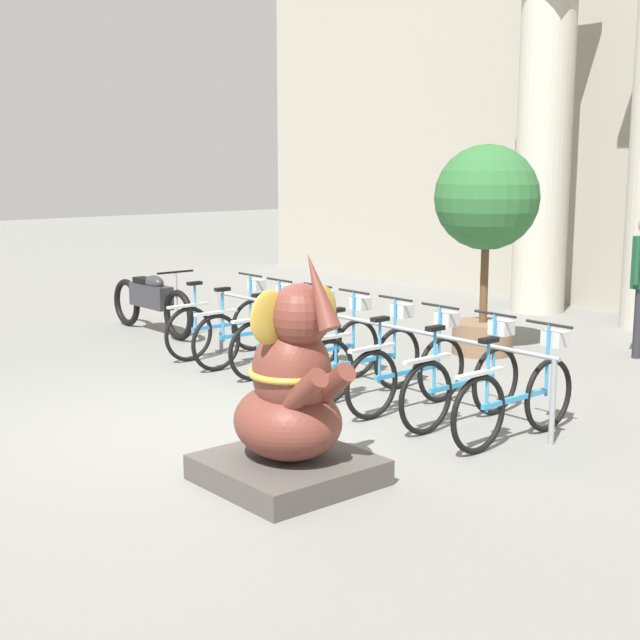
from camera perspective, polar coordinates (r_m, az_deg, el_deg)
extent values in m
plane|color=slate|center=(8.23, -7.09, -6.80)|extent=(60.00, 60.00, 0.00)
cylinder|color=#BCB7A8|center=(14.66, 14.11, 10.25)|extent=(0.85, 0.85, 5.00)
cylinder|color=gray|center=(11.39, -6.37, -0.13)|extent=(0.05, 0.05, 0.75)
cylinder|color=gray|center=(7.83, 14.67, -5.09)|extent=(0.05, 0.05, 0.75)
cylinder|color=gray|center=(9.37, 2.18, 0.05)|extent=(5.11, 0.04, 0.04)
torus|color=black|center=(11.38, -4.29, -0.31)|extent=(0.05, 0.67, 0.67)
torus|color=black|center=(10.85, -8.40, -0.90)|extent=(0.05, 0.67, 0.67)
cube|color=#338CC6|center=(11.10, -6.30, -0.35)|extent=(0.04, 0.86, 0.04)
cube|color=#BCBCBC|center=(10.79, -8.45, 0.92)|extent=(0.06, 0.56, 0.03)
cylinder|color=#338CC6|center=(10.85, -7.99, 0.69)|extent=(0.03, 0.03, 0.59)
cube|color=black|center=(10.80, -8.03, 2.34)|extent=(0.08, 0.18, 0.04)
cylinder|color=#338CC6|center=(11.30, -4.48, 1.28)|extent=(0.03, 0.03, 0.65)
cylinder|color=black|center=(11.25, -4.50, 2.90)|extent=(0.48, 0.03, 0.03)
cube|color=#BCBCBC|center=(11.33, -4.08, 2.24)|extent=(0.20, 0.16, 0.14)
torus|color=black|center=(10.85, -2.43, -0.80)|extent=(0.05, 0.67, 0.67)
torus|color=black|center=(10.30, -6.66, -1.45)|extent=(0.05, 0.67, 0.67)
cube|color=#338CC6|center=(10.56, -4.49, -0.85)|extent=(0.04, 0.86, 0.04)
cube|color=#BCBCBC|center=(10.24, -6.70, 0.47)|extent=(0.06, 0.56, 0.03)
cylinder|color=#338CC6|center=(10.30, -6.23, 0.23)|extent=(0.03, 0.03, 0.59)
cube|color=black|center=(10.25, -6.26, 1.97)|extent=(0.08, 0.18, 0.04)
cylinder|color=#338CC6|center=(10.77, -2.61, 0.86)|extent=(0.03, 0.03, 0.65)
cylinder|color=black|center=(10.72, -2.62, 2.57)|extent=(0.48, 0.03, 0.03)
cube|color=#BCBCBC|center=(10.80, -2.20, 1.88)|extent=(0.20, 0.16, 0.14)
torus|color=black|center=(10.39, 0.02, -1.27)|extent=(0.05, 0.67, 0.67)
torus|color=black|center=(9.81, -4.27, -1.98)|extent=(0.05, 0.67, 0.67)
cube|color=#338CC6|center=(10.09, -2.07, -1.34)|extent=(0.04, 0.86, 0.04)
cube|color=#BCBCBC|center=(9.75, -4.30, 0.03)|extent=(0.06, 0.56, 0.03)
cylinder|color=#338CC6|center=(9.81, -3.82, -0.22)|extent=(0.03, 0.03, 0.59)
cube|color=black|center=(9.76, -3.84, 1.60)|extent=(0.08, 0.18, 0.04)
cylinder|color=#338CC6|center=(10.31, -0.15, 0.46)|extent=(0.03, 0.03, 0.65)
cylinder|color=black|center=(10.26, -0.15, 2.24)|extent=(0.48, 0.03, 0.03)
cube|color=#BCBCBC|center=(10.35, 0.27, 1.52)|extent=(0.20, 0.16, 0.14)
torus|color=black|center=(9.91, 2.32, -1.85)|extent=(0.05, 0.67, 0.67)
torus|color=black|center=(9.30, -2.05, -2.64)|extent=(0.05, 0.67, 0.67)
cube|color=#338CC6|center=(9.58, 0.21, -1.94)|extent=(0.04, 0.86, 0.04)
cube|color=#BCBCBC|center=(9.23, -2.06, -0.52)|extent=(0.06, 0.56, 0.03)
cylinder|color=#338CC6|center=(9.30, -1.58, -0.78)|extent=(0.03, 0.03, 0.59)
cube|color=black|center=(9.24, -1.59, 1.14)|extent=(0.08, 0.18, 0.04)
cylinder|color=#338CC6|center=(9.82, 2.17, -0.03)|extent=(0.03, 0.03, 0.65)
cylinder|color=black|center=(9.77, 2.18, 1.83)|extent=(0.48, 0.03, 0.03)
cube|color=#BCBCBC|center=(9.85, 2.60, 1.08)|extent=(0.20, 0.16, 0.14)
torus|color=black|center=(9.45, 4.95, -2.46)|extent=(0.05, 0.67, 0.67)
torus|color=black|center=(8.81, 0.53, -3.35)|extent=(0.05, 0.67, 0.67)
cube|color=#338CC6|center=(9.11, 2.82, -2.59)|extent=(0.04, 0.86, 0.04)
cube|color=#BCBCBC|center=(8.73, 0.53, -1.12)|extent=(0.06, 0.56, 0.03)
cylinder|color=#338CC6|center=(8.81, 1.02, -1.39)|extent=(0.03, 0.03, 0.59)
cube|color=black|center=(8.75, 1.03, 0.64)|extent=(0.08, 0.18, 0.04)
cylinder|color=#338CC6|center=(9.36, 4.81, -0.57)|extent=(0.03, 0.03, 0.65)
cylinder|color=black|center=(9.30, 4.84, 1.39)|extent=(0.48, 0.03, 0.03)
cube|color=#BCBCBC|center=(9.39, 5.26, 0.61)|extent=(0.20, 0.16, 0.14)
torus|color=black|center=(9.00, 7.77, -3.15)|extent=(0.05, 0.67, 0.67)
torus|color=black|center=(8.33, 3.32, -4.15)|extent=(0.05, 0.67, 0.67)
cube|color=#338CC6|center=(8.65, 5.64, -3.31)|extent=(0.04, 0.86, 0.04)
cube|color=#BCBCBC|center=(8.25, 3.34, -1.80)|extent=(0.06, 0.56, 0.03)
cylinder|color=#338CC6|center=(8.33, 3.84, -2.07)|extent=(0.03, 0.03, 0.59)
cube|color=black|center=(8.27, 3.86, 0.06)|extent=(0.08, 0.18, 0.04)
cylinder|color=#338CC6|center=(8.91, 7.64, -1.17)|extent=(0.03, 0.03, 0.65)
cylinder|color=black|center=(8.85, 7.69, 0.89)|extent=(0.48, 0.03, 0.03)
cube|color=#BCBCBC|center=(8.95, 8.10, 0.07)|extent=(0.20, 0.16, 0.14)
torus|color=black|center=(8.63, 11.16, -3.82)|extent=(0.05, 0.67, 0.67)
torus|color=black|center=(7.93, 6.79, -4.95)|extent=(0.05, 0.67, 0.67)
cube|color=#338CC6|center=(8.26, 9.08, -4.03)|extent=(0.04, 0.86, 0.04)
cube|color=#BCBCBC|center=(7.84, 6.85, -2.48)|extent=(0.06, 0.56, 0.03)
cylinder|color=#338CC6|center=(7.93, 7.33, -2.76)|extent=(0.03, 0.03, 0.59)
cube|color=black|center=(7.86, 7.38, -0.53)|extent=(0.08, 0.18, 0.04)
cylinder|color=#338CC6|center=(8.53, 11.07, -1.76)|extent=(0.03, 0.03, 0.65)
cylinder|color=black|center=(8.47, 11.14, 0.38)|extent=(0.48, 0.03, 0.03)
cube|color=#BCBCBC|center=(8.57, 11.53, -0.47)|extent=(0.20, 0.16, 0.14)
torus|color=black|center=(8.21, 14.42, -4.67)|extent=(0.05, 0.67, 0.67)
torus|color=black|center=(7.47, 10.11, -5.97)|extent=(0.05, 0.67, 0.67)
cube|color=#338CC6|center=(7.82, 12.38, -4.94)|extent=(0.04, 0.86, 0.04)
cube|color=#BCBCBC|center=(7.39, 10.19, -3.36)|extent=(0.06, 0.56, 0.03)
cylinder|color=#338CC6|center=(7.47, 10.67, -3.65)|extent=(0.03, 0.03, 0.59)
cube|color=black|center=(7.41, 10.75, -1.28)|extent=(0.08, 0.18, 0.04)
cylinder|color=#338CC6|center=(8.11, 14.35, -2.51)|extent=(0.03, 0.03, 0.65)
cylinder|color=black|center=(8.04, 14.45, -0.26)|extent=(0.48, 0.03, 0.03)
cube|color=#BCBCBC|center=(8.15, 14.82, -1.15)|extent=(0.20, 0.16, 0.14)
cube|color=#4C4742|center=(6.80, -2.07, -9.55)|extent=(1.13, 1.13, 0.19)
ellipsoid|color=brown|center=(6.69, -2.09, -6.49)|extent=(0.88, 0.77, 0.57)
ellipsoid|color=brown|center=(6.55, -1.83, -3.35)|extent=(0.62, 0.57, 0.72)
sphere|color=brown|center=(6.38, -1.28, 0.31)|extent=(0.46, 0.46, 0.46)
ellipsoid|color=#B79333|center=(6.57, -0.04, 0.60)|extent=(0.08, 0.33, 0.39)
ellipsoid|color=#B79333|center=(6.29, -3.27, 0.15)|extent=(0.08, 0.33, 0.39)
cone|color=brown|center=(6.19, -0.08, 1.87)|extent=(0.39, 0.16, 0.58)
cylinder|color=brown|center=(6.43, 0.65, -4.29)|extent=(0.46, 0.15, 0.41)
cylinder|color=brown|center=(6.27, -1.14, -4.67)|extent=(0.46, 0.15, 0.41)
torus|color=#B79333|center=(6.55, -1.83, -3.35)|extent=(0.65, 0.65, 0.05)
torus|color=black|center=(12.14, -9.05, 0.31)|extent=(0.69, 0.09, 0.69)
torus|color=black|center=(13.39, -12.26, 1.11)|extent=(0.69, 0.09, 0.69)
cube|color=#2D2D33|center=(12.73, -10.76, 1.53)|extent=(0.87, 0.22, 0.32)
ellipsoid|color=#2D2D33|center=(12.62, -10.56, 2.38)|extent=(0.40, 0.20, 0.20)
cube|color=black|center=(12.86, -11.19, 2.50)|extent=(0.36, 0.18, 0.08)
cylinder|color=#99999E|center=(12.14, -9.21, 1.64)|extent=(0.04, 0.04, 0.56)
cylinder|color=black|center=(12.10, -9.25, 3.05)|extent=(0.03, 0.55, 0.03)
cylinder|color=#28282D|center=(11.57, 19.69, -0.23)|extent=(0.11, 0.11, 0.86)
cylinder|color=#19472D|center=(11.37, 19.63, 3.59)|extent=(0.07, 0.07, 0.58)
cylinder|color=brown|center=(11.40, 10.35, -1.12)|extent=(0.76, 0.76, 0.40)
cylinder|color=brown|center=(11.28, 10.46, 2.46)|extent=(0.10, 0.10, 1.04)
sphere|color=#2D6633|center=(11.19, 10.63, 7.72)|extent=(1.29, 1.29, 1.29)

